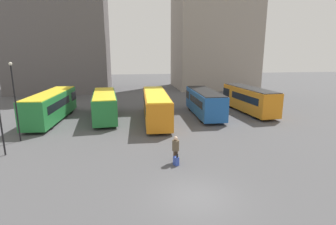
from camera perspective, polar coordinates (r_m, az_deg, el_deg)
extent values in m
plane|color=#4C4C4F|center=(14.58, 6.11, -17.85)|extent=(160.00, 160.00, 0.00)
cube|color=#5B5656|center=(56.43, -22.42, 15.52)|extent=(17.75, 13.74, 21.75)
cube|color=gray|center=(58.78, 10.17, 22.59)|extent=(16.06, 13.18, 34.91)
cube|color=#237A38|center=(31.74, -24.04, 1.36)|extent=(3.28, 11.30, 2.78)
cube|color=black|center=(35.95, -21.73, 3.37)|extent=(2.64, 2.23, 1.06)
cube|color=black|center=(30.75, -24.70, 1.62)|extent=(3.01, 7.30, 0.83)
cube|color=yellow|center=(31.51, -24.28, 3.90)|extent=(3.07, 11.06, 0.08)
cylinder|color=black|center=(35.17, -22.05, 0.66)|extent=(2.42, 1.23, 1.05)
cylinder|color=black|center=(28.83, -26.05, -2.27)|extent=(2.42, 1.23, 1.05)
cube|color=#237A38|center=(30.86, -13.60, 1.64)|extent=(3.22, 10.14, 2.59)
cube|color=black|center=(34.84, -13.63, 3.44)|extent=(2.64, 2.02, 0.98)
cube|color=black|center=(29.92, -13.64, 1.91)|extent=(2.97, 6.56, 0.78)
cube|color=yellow|center=(30.64, -13.74, 4.08)|extent=(3.00, 9.92, 0.08)
cylinder|color=black|center=(34.11, -13.51, 0.88)|extent=(2.44, 1.21, 1.03)
cylinder|color=black|center=(28.08, -13.49, -1.69)|extent=(2.44, 1.21, 1.03)
cube|color=orange|center=(29.03, -2.65, 1.42)|extent=(3.01, 11.85, 2.74)
cube|color=black|center=(33.70, -3.20, 3.62)|extent=(2.62, 2.27, 1.04)
cube|color=black|center=(27.92, -2.52, 1.68)|extent=(2.85, 7.63, 0.82)
cube|color=yellow|center=(28.78, -2.68, 4.17)|extent=(2.80, 11.61, 0.08)
cylinder|color=black|center=(32.82, -3.05, 0.74)|extent=(2.43, 1.11, 1.00)
cylinder|color=black|center=(25.76, -2.10, -2.68)|extent=(2.43, 1.11, 1.00)
cube|color=#1E56A3|center=(31.58, 7.96, 2.22)|extent=(2.85, 9.65, 2.65)
cube|color=black|center=(35.27, 6.33, 3.93)|extent=(2.66, 1.84, 1.01)
cube|color=black|center=(30.70, 8.40, 2.52)|extent=(2.78, 6.20, 0.79)
cube|color=black|center=(31.36, 8.04, 4.66)|extent=(2.64, 9.45, 0.08)
cylinder|color=black|center=(34.61, 6.64, 1.38)|extent=(2.50, 1.16, 1.09)
cylinder|color=black|center=(29.02, 9.41, -0.97)|extent=(2.50, 1.16, 1.09)
cube|color=orange|center=(34.57, 17.24, 2.79)|extent=(3.09, 10.18, 2.77)
cube|color=black|center=(38.09, 14.21, 4.40)|extent=(2.58, 2.01, 1.05)
cube|color=black|center=(33.75, 18.03, 3.09)|extent=(2.88, 6.58, 0.83)
cube|color=black|center=(34.36, 17.40, 5.13)|extent=(2.88, 9.97, 0.08)
cylinder|color=black|center=(37.45, 14.78, 1.91)|extent=(2.40, 1.24, 1.08)
cylinder|color=black|center=(32.19, 19.83, -0.20)|extent=(2.40, 1.24, 1.08)
cylinder|color=#4C3828|center=(18.35, 1.42, -9.55)|extent=(0.22, 0.22, 0.85)
cylinder|color=#4C3828|center=(18.44, 1.91, -9.43)|extent=(0.22, 0.22, 0.85)
cylinder|color=brown|center=(18.11, 1.68, -7.17)|extent=(0.63, 0.63, 0.74)
sphere|color=beige|center=(17.94, 1.69, -5.64)|extent=(0.28, 0.28, 0.28)
cube|color=#334CB2|center=(17.97, 1.77, -10.51)|extent=(0.39, 0.46, 0.58)
cube|color=black|center=(17.70, 2.03, -9.40)|extent=(0.14, 0.08, 0.26)
cylinder|color=black|center=(25.26, -30.22, 1.58)|extent=(0.12, 0.12, 6.47)
sphere|color=beige|center=(24.92, -31.10, 9.07)|extent=(0.28, 0.28, 0.28)
cylinder|color=black|center=(22.30, -32.80, -0.45)|extent=(0.12, 0.12, 6.14)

